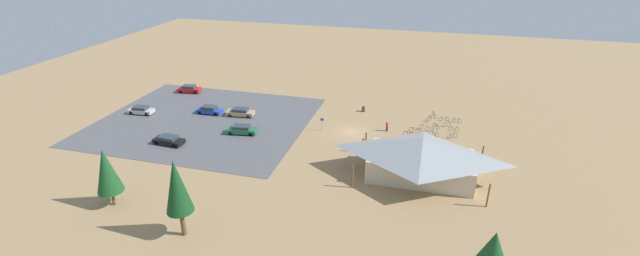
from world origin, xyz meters
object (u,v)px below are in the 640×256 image
car_black_aisle_side (169,140)px  bike_pavilion (421,155)px  bicycle_yellow_yard_right (454,129)px  car_blue_end_stall (209,110)px  visitor_near_lot (435,140)px  bicycle_yellow_yard_front (408,134)px  visitor_at_bikes (364,143)px  bicycle_green_near_porch (457,120)px  car_tan_mid_lot (240,112)px  bicycle_purple_back_row (452,136)px  bicycle_red_edge_north (414,130)px  bicycle_silver_front_row (428,119)px  visitor_by_pavilion (387,126)px  pine_far_west (177,187)px  bicycle_white_mid_cluster (424,128)px  bicycle_black_edge_south (436,126)px  bicycle_silver_lone_east (446,125)px  car_red_by_curb (189,89)px  car_silver_inner_stall (141,110)px  bicycle_orange_near_sign (434,115)px  pine_west (107,171)px  car_green_back_corner (242,130)px  pine_far_east (493,250)px  bicycle_blue_trailside (434,134)px  trash_bin (363,109)px  bicycle_teal_by_bin (444,119)px  lot_sign (322,122)px

car_black_aisle_side → bike_pavilion: bearing=-179.5°
bicycle_yellow_yard_right → bike_pavilion: bearing=74.0°
car_blue_end_stall → visitor_near_lot: size_ratio=2.33×
bicycle_yellow_yard_front → visitor_at_bikes: 8.34m
bicycle_green_near_porch → car_tan_mid_lot: car_tan_mid_lot is taller
bicycle_purple_back_row → bicycle_green_near_porch: bicycle_purple_back_row is taller
bicycle_red_edge_north → car_blue_end_stall: size_ratio=0.41×
visitor_near_lot → visitor_at_bikes: (9.98, 3.39, -0.09)m
bicycle_silver_front_row → visitor_by_pavilion: visitor_by_pavilion is taller
pine_far_west → bicycle_yellow_yard_right: bearing=-129.0°
visitor_near_lot → bicycle_green_near_porch: bearing=-108.4°
bicycle_white_mid_cluster → bicycle_red_edge_north: size_ratio=0.92×
bicycle_white_mid_cluster → bicycle_black_edge_south: bearing=-145.3°
bicycle_black_edge_south → car_black_aisle_side: 41.21m
bicycle_silver_lone_east → visitor_at_bikes: size_ratio=0.84×
bike_pavilion → bicycle_purple_back_row: bearing=-108.3°
visitor_by_pavilion → bike_pavilion: bearing=114.1°
car_red_by_curb → car_silver_inner_stall: (2.28, 11.82, -0.05)m
bicycle_orange_near_sign → bicycle_yellow_yard_right: bearing=121.8°
pine_west → bicycle_white_mid_cluster: 45.19m
car_red_by_curb → bicycle_white_mid_cluster: bearing=172.6°
bicycle_white_mid_cluster → car_black_aisle_side: size_ratio=0.35×
pine_west → bicycle_black_edge_south: 47.34m
bicycle_purple_back_row → car_green_back_corner: 32.29m
pine_far_east → car_silver_inner_stall: (54.22, -26.18, -3.32)m
bike_pavilion → pine_west: pine_west is taller
bicycle_green_near_porch → car_silver_inner_stall: size_ratio=0.38×
bicycle_silver_lone_east → visitor_near_lot: bearing=77.8°
bicycle_yellow_yard_front → bicycle_green_near_porch: bearing=-134.2°
bicycle_yellow_yard_front → car_black_aisle_side: size_ratio=0.37×
bike_pavilion → bicycle_orange_near_sign: bike_pavilion is taller
bicycle_blue_trailside → bicycle_black_edge_south: size_ratio=1.09×
trash_bin → bicycle_teal_by_bin: size_ratio=0.53×
pine_west → bicycle_yellow_yard_front: bearing=-139.0°
bicycle_white_mid_cluster → bicycle_purple_back_row: bearing=156.7°
bicycle_orange_near_sign → car_black_aisle_side: 42.91m
pine_far_east → bicycle_green_near_porch: (1.78, -36.66, -3.68)m
bike_pavilion → car_blue_end_stall: bearing=-18.2°
bicycle_yellow_yard_front → visitor_by_pavilion: bearing=-16.9°
visitor_near_lot → car_tan_mid_lot: bearing=-5.2°
bicycle_black_edge_south → bicycle_green_near_porch: size_ratio=0.87×
bicycle_green_near_porch → car_tan_mid_lot: 36.16m
bicycle_white_mid_cluster → visitor_near_lot: size_ratio=0.88×
bicycle_yellow_yard_front → bicycle_teal_by_bin: bearing=-124.9°
visitor_by_pavilion → car_green_back_corner: bearing=17.9°
car_blue_end_stall → car_green_back_corner: 10.69m
car_black_aisle_side → car_silver_inner_stall: car_silver_inner_stall is taller
car_green_back_corner → bicycle_yellow_yard_front: bearing=-166.7°
bicycle_green_near_porch → car_tan_mid_lot: size_ratio=0.34×
lot_sign → bicycle_red_edge_north: size_ratio=1.24×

